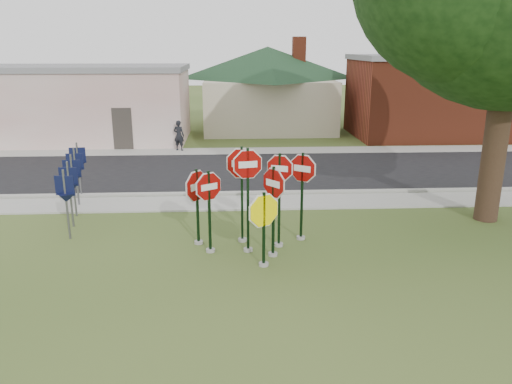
{
  "coord_description": "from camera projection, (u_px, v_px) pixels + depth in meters",
  "views": [
    {
      "loc": [
        -0.44,
        -10.88,
        5.21
      ],
      "look_at": [
        0.22,
        2.0,
        1.44
      ],
      "focal_mm": 35.0,
      "sensor_mm": 36.0,
      "label": 1
    }
  ],
  "objects": [
    {
      "name": "road",
      "position": [
        241.0,
        172.0,
        21.49
      ],
      "size": [
        60.0,
        7.0,
        0.04
      ],
      "primitive_type": "cube",
      "color": "black",
      "rests_on": "ground"
    },
    {
      "name": "stop_sign_back_right",
      "position": [
        279.0,
        188.0,
        13.08
      ],
      "size": [
        0.91,
        0.37,
        2.66
      ],
      "color": "gray",
      "rests_on": "ground"
    },
    {
      "name": "route_sign_row",
      "position": [
        73.0,
        179.0,
        15.61
      ],
      "size": [
        1.43,
        4.63,
        2.0
      ],
      "color": "#59595E",
      "rests_on": "ground"
    },
    {
      "name": "stop_sign_back_left",
      "position": [
        242.0,
        179.0,
        13.37
      ],
      "size": [
        1.15,
        0.24,
        2.79
      ],
      "color": "gray",
      "rests_on": "ground"
    },
    {
      "name": "curb",
      "position": [
        244.0,
        193.0,
        18.12
      ],
      "size": [
        60.0,
        0.2,
        0.14
      ],
      "primitive_type": "cube",
      "color": "#989890",
      "rests_on": "ground"
    },
    {
      "name": "ground",
      "position": [
        251.0,
        273.0,
        11.91
      ],
      "size": [
        120.0,
        120.0,
        0.0
      ],
      "primitive_type": "plane",
      "color": "#374D1D",
      "rests_on": "ground"
    },
    {
      "name": "building_brick",
      "position": [
        440.0,
        96.0,
        29.56
      ],
      "size": [
        10.2,
        6.2,
        4.75
      ],
      "color": "maroon",
      "rests_on": "ground"
    },
    {
      "name": "building_house",
      "position": [
        268.0,
        72.0,
        32.07
      ],
      "size": [
        11.6,
        11.6,
        6.2
      ],
      "color": "#B8AF92",
      "rests_on": "ground"
    },
    {
      "name": "sidewalk_near",
      "position": [
        244.0,
        203.0,
        17.17
      ],
      "size": [
        60.0,
        1.6,
        0.06
      ],
      "primitive_type": "cube",
      "color": "#989890",
      "rests_on": "ground"
    },
    {
      "name": "stop_sign_far_right",
      "position": [
        302.0,
        184.0,
        13.58
      ],
      "size": [
        0.89,
        0.62,
        2.58
      ],
      "color": "gray",
      "rests_on": "ground"
    },
    {
      "name": "building_stucco",
      "position": [
        78.0,
        103.0,
        28.11
      ],
      "size": [
        12.2,
        6.2,
        4.2
      ],
      "color": "silver",
      "rests_on": "ground"
    },
    {
      "name": "pedestrian",
      "position": [
        179.0,
        135.0,
        25.47
      ],
      "size": [
        0.66,
        0.54,
        1.55
      ],
      "primitive_type": "imported",
      "rotation": [
        0.0,
        0.0,
        2.79
      ],
      "color": "black",
      "rests_on": "sidewalk_far"
    },
    {
      "name": "stop_sign_far_left",
      "position": [
        197.0,
        197.0,
        13.32
      ],
      "size": [
        0.71,
        0.94,
        2.23
      ],
      "color": "gray",
      "rests_on": "ground"
    },
    {
      "name": "stop_sign_right",
      "position": [
        273.0,
        199.0,
        12.49
      ],
      "size": [
        0.66,
        0.84,
        2.47
      ],
      "color": "gray",
      "rests_on": "ground"
    },
    {
      "name": "stop_sign_left",
      "position": [
        209.0,
        202.0,
        12.77
      ],
      "size": [
        0.87,
        0.57,
        2.3
      ],
      "color": "gray",
      "rests_on": "ground"
    },
    {
      "name": "sidewalk_far",
      "position": [
        239.0,
        151.0,
        25.61
      ],
      "size": [
        60.0,
        1.6,
        0.06
      ],
      "primitive_type": "cube",
      "color": "#989890",
      "rests_on": "ground"
    },
    {
      "name": "stop_sign_yellow",
      "position": [
        264.0,
        221.0,
        11.99
      ],
      "size": [
        1.02,
        0.58,
        2.01
      ],
      "color": "gray",
      "rests_on": "ground"
    },
    {
      "name": "stop_sign_center",
      "position": [
        248.0,
        185.0,
        12.69
      ],
      "size": [
        1.03,
        0.24,
        2.88
      ],
      "color": "gray",
      "rests_on": "ground"
    }
  ]
}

